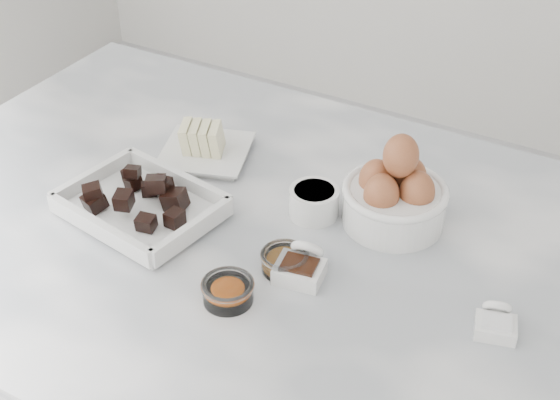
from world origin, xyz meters
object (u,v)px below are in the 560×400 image
Objects in this scene: butter_plate at (204,146)px; zest_bowl at (228,290)px; vanilla_spoon at (301,266)px; salt_spoon at (496,322)px; chocolate_dish at (140,201)px; egg_bowl at (395,195)px; honey_bowl at (285,261)px; sugar_ramekin at (314,201)px.

butter_plate reaches higher than zest_bowl.
vanilla_spoon is 1.20× the size of salt_spoon.
butter_plate reaches higher than vanilla_spoon.
salt_spoon is at bearing 2.65° from chocolate_dish.
chocolate_dish reaches higher than salt_spoon.
egg_bowl is 2.19× the size of salt_spoon.
honey_bowl is 0.96× the size of zest_bowl.
vanilla_spoon is (0.05, -0.13, -0.01)m from sugar_ramekin.
honey_bowl is at bearing -79.90° from sugar_ramekin.
salt_spoon is (0.31, -0.10, -0.01)m from sugar_ramekin.
salt_spoon is at bearing 6.03° from vanilla_spoon.
chocolate_dish is 0.26m from sugar_ramekin.
butter_plate is at bearing 177.98° from egg_bowl.
zest_bowl is (-0.03, -0.09, 0.00)m from honey_bowl.
sugar_ramekin is 0.13m from honey_bowl.
chocolate_dish is at bearing -153.35° from egg_bowl.
egg_bowl is 0.19m from honey_bowl.
egg_bowl is (0.33, 0.17, 0.02)m from chocolate_dish.
vanilla_spoon is at bearing 3.46° from honey_bowl.
egg_bowl is 1.82× the size of vanilla_spoon.
egg_bowl is at bearing 20.51° from sugar_ramekin.
sugar_ramekin is 0.22m from zest_bowl.
zest_bowl is 0.82× the size of vanilla_spoon.
sugar_ramekin is 0.88× the size of vanilla_spoon.
chocolate_dish is 3.35× the size of sugar_ramekin.
butter_plate is 2.51× the size of salt_spoon.
chocolate_dish is 3.73× the size of honey_bowl.
egg_bowl is 2.32× the size of honey_bowl.
vanilla_spoon is (0.02, 0.00, 0.00)m from honey_bowl.
chocolate_dish is 0.25m from honey_bowl.
salt_spoon is (0.54, -0.15, -0.01)m from butter_plate.
vanilla_spoon is 0.26m from salt_spoon.
zest_bowl is at bearing -123.20° from vanilla_spoon.
salt_spoon reaches higher than zest_bowl.
zest_bowl is at bearing -23.69° from chocolate_dish.
sugar_ramekin is at bearing 110.50° from vanilla_spoon.
egg_bowl reaches higher than salt_spoon.
salt_spoon is (0.26, 0.03, -0.00)m from vanilla_spoon.
zest_bowl is (-0.12, -0.26, -0.03)m from egg_bowl.
vanilla_spoon is at bearing -0.58° from chocolate_dish.
salt_spoon is at bearing 5.80° from honey_bowl.
butter_plate is 2.09× the size of vanilla_spoon.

